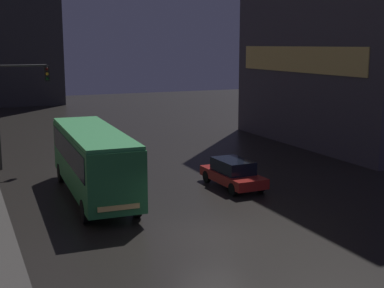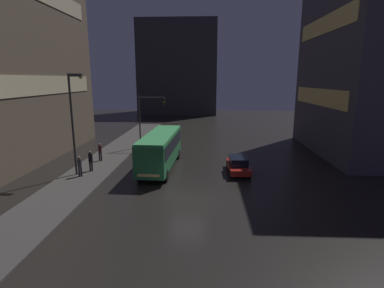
# 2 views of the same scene
# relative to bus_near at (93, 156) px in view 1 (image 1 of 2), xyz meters

# --- Properties ---
(ground_plane) EXTENTS (120.00, 120.00, 0.00)m
(ground_plane) POSITION_rel_bus_near_xyz_m (2.89, -7.09, -2.04)
(ground_plane) COLOR black
(building_right_block) EXTENTS (10.07, 17.06, 20.37)m
(building_right_block) POSITION_rel_bus_near_xyz_m (21.45, 7.17, 8.15)
(building_right_block) COLOR #423D47
(building_right_block) RESTS_ON ground
(bus_near) EXTENTS (2.88, 10.19, 3.31)m
(bus_near) POSITION_rel_bus_near_xyz_m (0.00, 0.00, 0.00)
(bus_near) COLOR #236B38
(bus_near) RESTS_ON ground
(car_taxi) EXTENTS (1.87, 4.29, 1.46)m
(car_taxi) POSITION_rel_bus_near_xyz_m (7.03, -1.02, -1.29)
(car_taxi) COLOR maroon
(car_taxi) RESTS_ON ground
(traffic_light_main) EXTENTS (3.15, 0.35, 6.38)m
(traffic_light_main) POSITION_rel_bus_near_xyz_m (-2.64, 7.99, 2.26)
(traffic_light_main) COLOR #2D2D2D
(traffic_light_main) RESTS_ON ground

